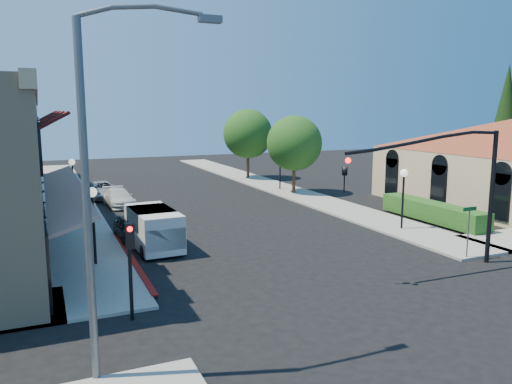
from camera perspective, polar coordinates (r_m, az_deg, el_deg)
name	(u,v)px	position (r m, az deg, el deg)	size (l,w,h in m)	color
ground	(360,299)	(19.15, 11.77, -11.92)	(120.00, 120.00, 0.00)	black
sidewalk_left	(67,198)	(42.10, -20.78, -0.61)	(3.50, 50.00, 0.12)	gray
sidewalk_right	(268,185)	(46.24, 1.39, 0.84)	(3.50, 50.00, 0.12)	gray
curb_red_strip	(132,262)	(23.80, -13.96, -7.75)	(0.25, 10.00, 0.06)	maroon
hedge	(432,222)	(33.02, 19.46, -3.24)	(1.40, 8.00, 1.10)	#215017
conifer_far	(506,116)	(50.35, 26.63, 7.76)	(3.20, 3.20, 11.00)	#322314
street_tree_a	(294,143)	(41.36, 4.40, 5.57)	(4.56, 4.56, 6.48)	#322314
street_tree_b	(248,134)	(50.39, -0.94, 6.67)	(4.94, 4.94, 7.02)	#322314
signal_mast_arm	(457,176)	(23.01, 21.96, 1.69)	(8.01, 0.39, 6.00)	black
secondary_signal	(130,253)	(16.73, -14.21, -6.77)	(0.28, 0.42, 3.32)	black
cobra_streetlight	(100,177)	(12.68, -17.35, 1.62)	(3.60, 0.25, 9.31)	#595B5E
street_name_sign	(469,224)	(25.06, 23.14, -3.36)	(0.80, 0.06, 2.50)	#595B5E
lamppost_left_near	(93,206)	(22.97, -18.16, -1.53)	(0.44, 0.44, 3.57)	black
lamppost_left_far	(72,171)	(36.79, -20.24, 2.28)	(0.44, 0.44, 3.57)	black
lamppost_right_near	(404,184)	(29.71, 16.51, 0.92)	(0.44, 0.44, 3.57)	black
lamppost_right_far	(280,159)	(43.11, 2.78, 3.80)	(0.44, 0.44, 3.57)	black
white_van	(154,226)	(25.43, -11.61, -3.87)	(2.17, 4.60, 2.00)	silver
parked_car_a	(132,228)	(27.55, -13.97, -3.99)	(1.57, 3.90, 1.33)	black
parked_car_b	(154,224)	(28.79, -11.54, -3.60)	(1.13, 3.24, 1.07)	#B9BBBF
parked_car_c	(119,198)	(37.42, -15.42, -0.63)	(1.76, 4.33, 1.26)	silver
parked_car_d	(102,190)	(41.20, -17.22, 0.22)	(2.18, 4.73, 1.32)	#AEAFB3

